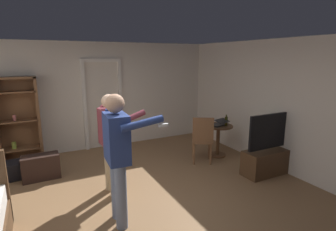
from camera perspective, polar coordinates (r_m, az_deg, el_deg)
ground_plane at (r=4.12m, az=-7.89°, el=-19.40°), size 6.73×6.73×0.00m
wall_back at (r=6.50m, az=-17.06°, el=3.87°), size 6.36×0.12×2.51m
wall_right at (r=5.45m, az=24.37°, el=1.71°), size 0.12×6.16×2.51m
doorway_frame at (r=6.50m, az=-13.86°, el=3.76°), size 0.93×0.08×2.13m
bookshelf at (r=6.25m, az=-29.54°, el=-0.33°), size 0.81×0.32×1.78m
tv_flatscreen at (r=5.42m, az=21.03°, el=-8.16°), size 1.12×0.40×1.17m
side_table at (r=5.99m, az=10.71°, el=-4.20°), size 0.63×0.63×0.70m
laptop at (r=5.87m, az=10.93°, el=-1.69°), size 0.40×0.41×0.15m
bottle_on_table at (r=5.93m, az=12.39°, el=-1.14°), size 0.06×0.06×0.24m
wooden_chair at (r=5.50m, az=7.43°, el=-4.79°), size 0.57×0.57×0.99m
person_blue_shirt at (r=3.44m, az=-10.72°, el=-7.38°), size 0.71×0.62×1.73m
person_striped_shirt at (r=4.26m, az=-12.15°, el=-4.65°), size 0.71×0.59×1.62m
suitcase_dark at (r=5.39m, az=-25.64°, el=-9.95°), size 0.64×0.31×0.45m
suitcase_small at (r=5.68m, az=-31.67°, el=-10.26°), size 0.60×0.41×0.31m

